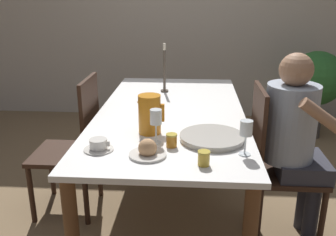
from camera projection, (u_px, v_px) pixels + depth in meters
name	position (u px, v px, depth m)	size (l,w,h in m)	color
ground_plane	(171.00, 209.00, 2.69)	(20.00, 20.00, 0.00)	#7F6647
wall_back	(183.00, 7.00, 4.33)	(10.00, 0.06, 2.60)	beige
dining_table	(171.00, 125.00, 2.48)	(0.95, 1.87, 0.74)	white
chair_person_side	(275.00, 161.00, 2.30)	(0.42, 0.42, 0.96)	#331E14
chair_opposite	(75.00, 144.00, 2.55)	(0.42, 0.42, 0.96)	#331E14
person_seated	(295.00, 134.00, 2.20)	(0.39, 0.41, 1.17)	#33333D
red_pitcher	(150.00, 114.00, 2.05)	(0.15, 0.12, 0.22)	orange
wine_glass_water	(156.00, 119.00, 1.90)	(0.06, 0.06, 0.18)	white
wine_glass_juice	(246.00, 130.00, 1.77)	(0.06, 0.06, 0.17)	white
teacup_near_person	(99.00, 145.00, 1.86)	(0.15, 0.15, 0.06)	silver
serving_tray	(212.00, 138.00, 1.98)	(0.34, 0.34, 0.03)	#B7B2A8
bread_plate	(148.00, 150.00, 1.79)	(0.18, 0.18, 0.09)	silver
jam_jar_amber	(172.00, 140.00, 1.89)	(0.06, 0.06, 0.07)	#C67A1E
jam_jar_red	(204.00, 158.00, 1.69)	(0.06, 0.06, 0.07)	gold
candlestick_tall	(164.00, 73.00, 2.86)	(0.06, 0.06, 0.37)	#4C4238
potted_plant	(316.00, 81.00, 3.84)	(0.55, 0.55, 0.91)	#4C4742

